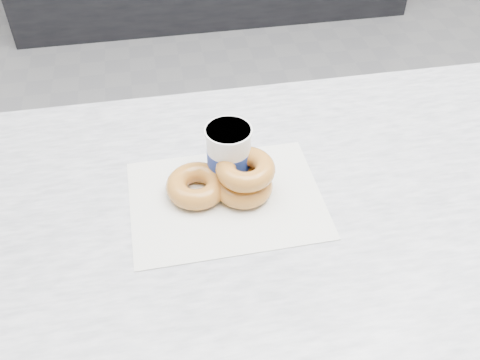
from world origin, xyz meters
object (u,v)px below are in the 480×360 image
object	(u,v)px
donut_single	(197,186)
donut_stack	(244,177)
counter	(368,322)
coffee_cup	(229,154)

from	to	relation	value
donut_single	donut_stack	size ratio (longest dim) A/B	0.76
counter	donut_single	distance (m)	0.61
counter	donut_stack	size ratio (longest dim) A/B	21.13
donut_single	donut_stack	world-z (taller)	donut_stack
donut_single	coffee_cup	bearing A→B (deg)	26.77
coffee_cup	counter	bearing A→B (deg)	6.53
donut_single	coffee_cup	xyz separation A→B (m)	(0.06, 0.03, 0.04)
donut_single	coffee_cup	distance (m)	0.08
donut_single	donut_stack	bearing A→B (deg)	-8.74
counter	coffee_cup	world-z (taller)	coffee_cup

